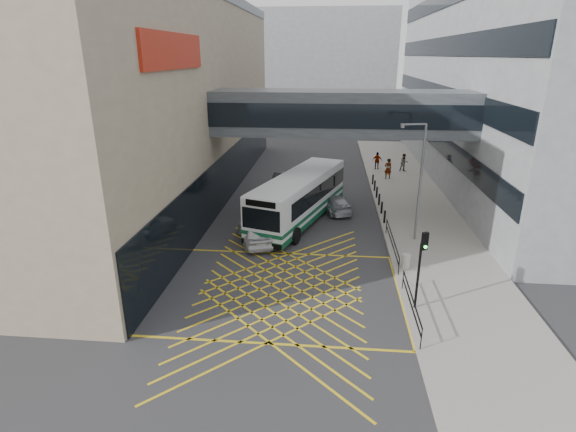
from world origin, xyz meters
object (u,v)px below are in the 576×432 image
(traffic_light, at_px, (421,260))
(pedestrian_b, at_px, (404,163))
(car_silver, at_px, (334,203))
(car_dark, at_px, (284,180))
(litter_bin, at_px, (406,261))
(bus, at_px, (300,196))
(street_lamp, at_px, (418,176))
(pedestrian_c, at_px, (377,161))
(pedestrian_a, at_px, (388,169))
(car_white, at_px, (255,230))

(traffic_light, relative_size, pedestrian_b, 2.16)
(car_silver, bearing_deg, car_dark, -73.19)
(car_dark, xyz_separation_m, litter_bin, (8.38, -15.55, -0.20))
(bus, relative_size, street_lamp, 1.67)
(car_dark, relative_size, pedestrian_c, 2.77)
(traffic_light, bearing_deg, litter_bin, 65.22)
(pedestrian_a, bearing_deg, pedestrian_c, -91.84)
(car_dark, xyz_separation_m, pedestrian_c, (8.87, 7.36, 0.28))
(car_white, height_order, street_lamp, street_lamp)
(car_dark, distance_m, car_silver, 7.37)
(car_silver, xyz_separation_m, pedestrian_c, (4.43, 13.25, 0.38))
(car_white, distance_m, pedestrian_c, 21.86)
(litter_bin, bearing_deg, pedestrian_c, 88.79)
(traffic_light, relative_size, street_lamp, 0.52)
(car_dark, distance_m, street_lamp, 15.16)
(bus, height_order, pedestrian_c, bus)
(pedestrian_c, bearing_deg, car_silver, 83.89)
(traffic_light, xyz_separation_m, pedestrian_a, (1.29, 23.48, -1.54))
(car_white, xyz_separation_m, pedestrian_c, (9.45, 19.71, 0.26))
(car_dark, relative_size, pedestrian_b, 2.74)
(street_lamp, relative_size, pedestrian_c, 4.17)
(car_dark, distance_m, litter_bin, 17.66)
(car_dark, xyz_separation_m, pedestrian_b, (11.47, 6.71, 0.29))
(car_silver, relative_size, pedestrian_c, 2.40)
(car_white, bearing_deg, car_dark, -111.78)
(car_silver, relative_size, litter_bin, 5.25)
(traffic_light, height_order, pedestrian_c, traffic_light)
(traffic_light, bearing_deg, pedestrian_c, 65.78)
(car_white, relative_size, pedestrian_c, 2.78)
(car_dark, xyz_separation_m, traffic_light, (8.24, -19.82, 1.90))
(car_dark, relative_size, street_lamp, 0.66)
(bus, height_order, pedestrian_a, bus)
(litter_bin, bearing_deg, pedestrian_a, 86.58)
(pedestrian_b, bearing_deg, pedestrian_c, 154.64)
(pedestrian_b, bearing_deg, car_white, -133.70)
(bus, height_order, pedestrian_b, bus)
(car_silver, relative_size, street_lamp, 0.58)
(bus, relative_size, pedestrian_b, 6.89)
(bus, xyz_separation_m, car_white, (-2.58, -4.23, -1.03))
(traffic_light, relative_size, pedestrian_c, 2.18)
(bus, bearing_deg, pedestrian_c, 84.57)
(street_lamp, xyz_separation_m, pedestrian_b, (2.04, 18.01, -3.30))
(litter_bin, relative_size, pedestrian_a, 0.41)
(car_white, distance_m, traffic_light, 11.72)
(car_white, bearing_deg, pedestrian_b, -141.39)
(car_silver, xyz_separation_m, street_lamp, (5.00, -5.42, 3.70))
(street_lamp, bearing_deg, bus, 142.72)
(street_lamp, distance_m, litter_bin, 5.79)
(car_white, height_order, pedestrian_c, pedestrian_c)
(car_dark, bearing_deg, car_white, 90.21)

